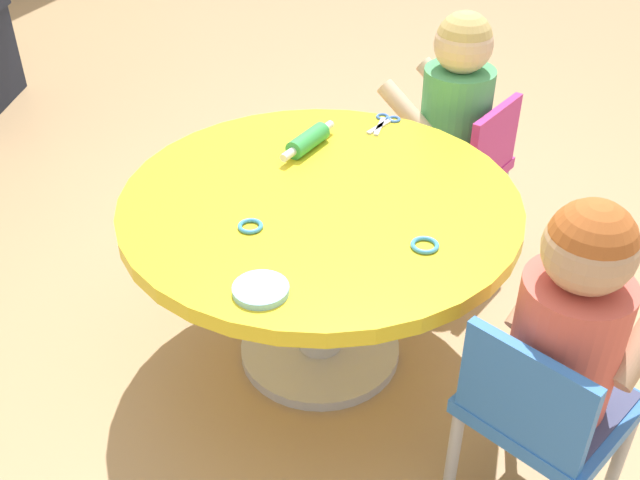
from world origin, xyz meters
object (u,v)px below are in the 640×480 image
craft_table (320,234)px  rolling_pin (308,141)px  child_chair_right (460,167)px  seated_child_left (573,318)px  seated_child_right (456,97)px  craft_scissors (385,122)px  child_chair_left (541,411)px

craft_table → rolling_pin: rolling_pin is taller
child_chair_right → rolling_pin: (-0.41, 0.34, 0.23)m
seated_child_left → child_chair_right: size_ratio=0.95×
seated_child_right → craft_scissors: size_ratio=3.69×
child_chair_right → seated_child_right: (0.01, 0.04, 0.23)m
child_chair_left → craft_scissors: child_chair_left is taller
child_chair_right → seated_child_right: size_ratio=1.05×
seated_child_left → rolling_pin: 0.87m
child_chair_right → rolling_pin: 0.59m
seated_child_right → craft_scissors: seated_child_right is taller
rolling_pin → child_chair_right: bearing=-39.5°
child_chair_left → seated_child_left: 0.23m
child_chair_right → craft_scissors: size_ratio=3.88×
craft_scissors → child_chair_left: bearing=-142.2°
seated_child_right → craft_scissors: (-0.20, 0.16, -0.02)m
craft_table → rolling_pin: (0.21, 0.12, 0.13)m
child_chair_left → seated_child_left: bearing=-23.4°
craft_table → seated_child_left: 0.68m
seated_child_left → rolling_pin: seated_child_left is taller
seated_child_left → rolling_pin: (0.47, 0.73, 0.01)m
seated_child_left → craft_table: bearing=67.0°
child_chair_right → rolling_pin: rolling_pin is taller
craft_table → seated_child_left: (-0.26, -0.61, 0.13)m
child_chair_right → seated_child_left: bearing=-156.4°
child_chair_right → seated_child_right: seated_child_right is taller
seated_child_left → child_chair_right: seated_child_left is taller
craft_table → seated_child_right: size_ratio=1.91×
child_chair_left → rolling_pin: rolling_pin is taller
child_chair_left → craft_table: bearing=63.6°
rolling_pin → craft_scissors: (0.22, -0.15, -0.02)m
rolling_pin → craft_table: bearing=-151.3°
rolling_pin → craft_scissors: rolling_pin is taller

